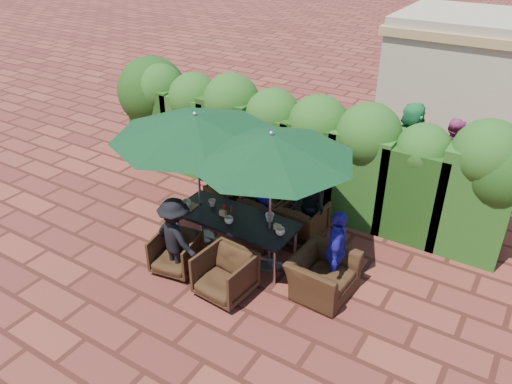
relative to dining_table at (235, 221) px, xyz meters
The scene contains 31 objects.
ground 0.68m from the dining_table, behind, with size 80.00×80.00×0.00m, color brown.
dining_table is the anchor object (origin of this frame).
umbrella_left 1.73m from the dining_table, behind, with size 2.84×2.84×2.46m.
umbrella_right 1.68m from the dining_table, ahead, with size 2.63×2.63×2.46m.
chair_far_left 1.40m from the dining_table, 130.87° to the left, with size 0.67×0.62×0.69m, color black.
chair_far_mid 0.95m from the dining_table, 85.13° to the left, with size 0.77×0.72×0.80m, color black.
chair_far_right 1.28m from the dining_table, 53.28° to the left, with size 0.80×0.75×0.83m, color black.
chair_near_left 1.11m from the dining_table, 123.85° to the right, with size 0.70×0.66×0.72m, color black.
chair_near_right 1.09m from the dining_table, 64.89° to the right, with size 0.78×0.73×0.81m, color black.
chair_end_right 1.73m from the dining_table, ahead, with size 1.01×0.66×0.88m, color black.
adult_far_left 1.28m from the dining_table, 130.62° to the left, with size 0.68×0.41×1.38m, color white.
adult_far_mid 0.94m from the dining_table, 89.48° to the left, with size 0.49×0.40×1.35m, color #201B92.
adult_far_right 1.35m from the dining_table, 49.37° to the left, with size 0.64×0.39×1.34m, color black.
adult_near_left 1.07m from the dining_table, 119.09° to the right, with size 0.89×0.41×1.39m, color black.
adult_end_right 1.82m from the dining_table, ahead, with size 0.82×0.41×1.40m, color #201B92.
child_left 1.18m from the dining_table, 110.73° to the left, with size 0.29×0.24×0.81m, color #C24488.
child_right 1.20m from the dining_table, 70.45° to the left, with size 0.30×0.25×0.84m, color #A24DA7.
pedestrian_a 4.59m from the dining_table, 68.81° to the left, with size 1.69×0.60×1.81m, color green.
pedestrian_b 5.03m from the dining_table, 60.37° to the left, with size 0.77×0.47×1.60m, color #C24488.
pedestrian_c 5.44m from the dining_table, 50.32° to the left, with size 1.10×0.50×1.71m, color gray.
cup_a 0.93m from the dining_table, 169.13° to the right, with size 0.17×0.17×0.13m, color beige.
cup_b 0.57m from the dining_table, 169.72° to the left, with size 0.13×0.13×0.12m, color beige.
cup_c 0.24m from the dining_table, 85.43° to the right, with size 0.15×0.15×0.12m, color beige.
cup_d 0.61m from the dining_table, 20.59° to the left, with size 0.15×0.15×0.14m, color beige.
cup_e 0.91m from the dining_table, ahead, with size 0.15×0.15×0.12m, color beige.
ketchup_bottle 0.27m from the dining_table, behind, with size 0.04×0.04×0.17m, color #B20C0A.
sauce_bottle 0.19m from the dining_table, 155.72° to the left, with size 0.04×0.04×0.17m, color #4C230C.
serving_tray 0.93m from the dining_table, behind, with size 0.35×0.25×0.02m, color olive.
number_block_left 0.25m from the dining_table, 161.90° to the right, with size 0.12×0.06×0.10m, color tan.
number_block_right 0.81m from the dining_table, ahead, with size 0.12×0.06×0.10m, color tan.
hedge_wall 2.42m from the dining_table, 97.11° to the left, with size 9.10×1.60×2.44m.
Camera 1 is at (4.19, -5.83, 5.30)m, focal length 35.00 mm.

